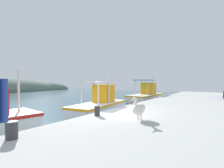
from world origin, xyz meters
TOP-DOWN VIEW (x-y plane):
  - distant_hill_nearest at (11.27, 35.09)m, footprint 21.18×11.62m
  - distant_hill_second at (9.81, 35.93)m, footprint 27.76×13.80m
  - distant_hill_third at (19.71, 35.68)m, footprint 16.07×9.34m
  - fishing_boat_third at (2.01, 2.08)m, footprint 5.10×2.35m
  - fishing_boat_fourth at (11.03, 2.55)m, footprint 5.94×2.20m
  - pelican at (-1.05, -2.08)m, footprint 0.96×0.43m
  - mooring_bollard_nearest at (-4.55, -0.45)m, footprint 0.27×0.27m
  - mooring_bollard_second at (-1.38, -0.45)m, footprint 0.22×0.22m

SIDE VIEW (x-z plane):
  - distant_hill_nearest at x=11.27m, z-range -2.47..2.47m
  - distant_hill_second at x=9.81m, z-range -3.02..3.02m
  - distant_hill_third at x=19.71m, z-range -2.19..2.19m
  - fishing_boat_third at x=2.01m, z-range -0.88..2.15m
  - fishing_boat_fourth at x=11.03m, z-range -0.92..2.23m
  - mooring_bollard_second at x=-1.38m, z-range 0.80..1.19m
  - mooring_bollard_nearest at x=-4.55m, z-range 0.80..1.21m
  - pelican at x=-1.05m, z-range 0.79..1.61m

